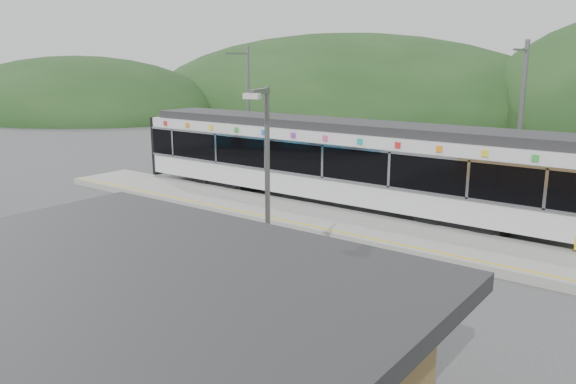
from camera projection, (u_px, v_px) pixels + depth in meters
The scene contains 9 objects.
ground at pixel (240, 238), 20.09m from camera, with size 120.00×120.00×0.00m, color #4C4C4F.
hills at pixel (462, 234), 20.57m from camera, with size 146.00×149.00×26.00m.
platform at pixel (294, 215), 22.62m from camera, with size 26.00×3.20×0.30m, color #9E9E99.
yellow_line at pixel (274, 218), 21.58m from camera, with size 26.00×0.10×0.01m, color yellow.
train at pixel (332, 159), 24.26m from camera, with size 20.44×3.01×3.74m.
catenary_mast_west at pixel (248, 110), 30.04m from camera, with size 0.18×1.80×7.00m.
catenary_mast_east at pixel (519, 128), 21.81m from camera, with size 0.18×1.80×7.00m.
station_shelter at pixel (144, 349), 9.22m from camera, with size 9.20×6.20×3.00m.
lamp_post at pixel (264, 186), 12.93m from camera, with size 0.40×1.04×5.63m.
Camera 1 is at (12.95, -14.28, 6.14)m, focal length 35.00 mm.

